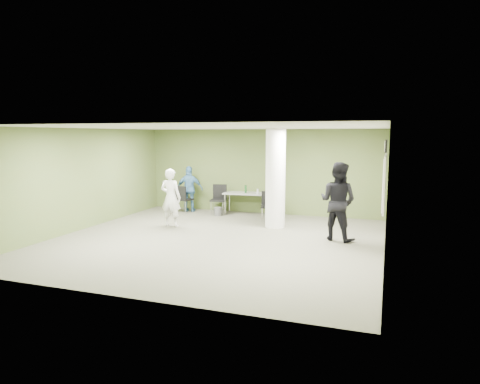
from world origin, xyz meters
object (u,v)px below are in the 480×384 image
at_px(folding_table, 247,194).
at_px(man_blue, 190,189).
at_px(woman_white, 171,198).
at_px(man_black, 338,201).
at_px(chair_back_left, 183,197).

height_order(folding_table, man_blue, man_blue).
relative_size(woman_white, man_black, 0.85).
bearing_deg(man_blue, woman_white, 90.00).
bearing_deg(folding_table, man_black, -42.49).
height_order(woman_white, man_black, man_black).
relative_size(folding_table, woman_white, 0.94).
bearing_deg(woman_white, man_blue, -78.07).
bearing_deg(folding_table, man_blue, 179.79).
xyz_separation_m(chair_back_left, man_black, (5.34, -2.11, 0.44)).
distance_m(folding_table, man_blue, 2.03).
xyz_separation_m(chair_back_left, woman_white, (0.64, -2.04, 0.30)).
bearing_deg(man_black, chair_back_left, -1.86).
bearing_deg(folding_table, woman_white, -125.92).
height_order(folding_table, chair_back_left, folding_table).
bearing_deg(man_black, folding_table, -18.46).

